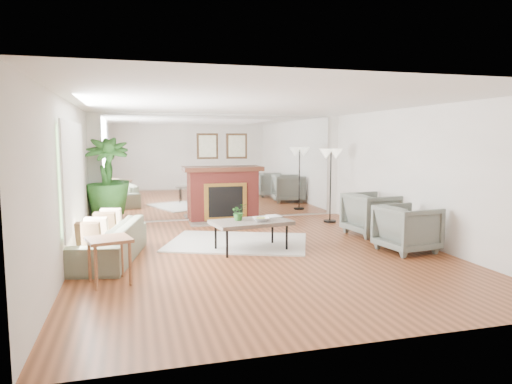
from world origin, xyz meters
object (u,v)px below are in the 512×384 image
object	(u,v)px
armchair_front	(407,228)
potted_ficus	(107,180)
fireplace	(224,193)
sofa	(109,241)
coffee_table	(251,223)
floor_lamp	(331,160)
side_table	(109,245)
armchair_back	(372,214)

from	to	relation	value
armchair_front	potted_ficus	distance (m)	6.21
fireplace	armchair_front	size ratio (longest dim) A/B	2.33
sofa	armchair_front	distance (m)	4.94
coffee_table	armchair_front	xyz separation A→B (m)	(2.55, -0.75, -0.08)
sofa	floor_lamp	xyz separation A→B (m)	(4.78, 2.17, 1.14)
armchair_front	potted_ficus	xyz separation A→B (m)	(-5.03, 3.58, 0.64)
side_table	potted_ficus	bearing A→B (deg)	92.94
floor_lamp	fireplace	bearing A→B (deg)	160.59
sofa	armchair_front	xyz separation A→B (m)	(4.88, -0.75, 0.10)
sofa	armchair_back	xyz separation A→B (m)	(5.00, 0.66, 0.12)
side_table	potted_ficus	world-z (taller)	potted_ficus
floor_lamp	potted_ficus	bearing A→B (deg)	172.41
armchair_back	floor_lamp	world-z (taller)	floor_lamp
sofa	potted_ficus	distance (m)	2.93
armchair_back	side_table	world-z (taller)	armchair_back
fireplace	side_table	distance (m)	4.86
armchair_front	side_table	distance (m)	4.85
armchair_back	potted_ficus	size ratio (longest dim) A/B	0.48
potted_ficus	floor_lamp	size ratio (longest dim) A/B	1.15
armchair_front	sofa	bearing A→B (deg)	73.69
armchair_back	potted_ficus	world-z (taller)	potted_ficus
coffee_table	armchair_back	world-z (taller)	armchair_back
fireplace	sofa	world-z (taller)	fireplace
coffee_table	sofa	world-z (taller)	sofa
fireplace	armchair_front	xyz separation A→B (m)	(2.43, -3.74, -0.26)
armchair_front	fireplace	bearing A→B (deg)	25.45
sofa	side_table	xyz separation A→B (m)	(0.06, -1.24, 0.21)
side_table	floor_lamp	bearing A→B (deg)	35.82
side_table	potted_ficus	xyz separation A→B (m)	(-0.21, 4.07, 0.53)
coffee_table	potted_ficus	world-z (taller)	potted_ficus
side_table	floor_lamp	distance (m)	5.90
side_table	fireplace	bearing A→B (deg)	60.53
armchair_front	side_table	bearing A→B (deg)	88.23
sofa	armchair_front	world-z (taller)	armchair_front
armchair_front	floor_lamp	distance (m)	3.11
potted_ficus	armchair_front	bearing A→B (deg)	-35.45
side_table	floor_lamp	xyz separation A→B (m)	(4.72, 3.41, 0.93)
potted_ficus	coffee_table	bearing A→B (deg)	-48.80
fireplace	coffee_table	world-z (taller)	fireplace
fireplace	side_table	size ratio (longest dim) A/B	3.11
fireplace	coffee_table	xyz separation A→B (m)	(-0.12, -2.99, -0.18)
armchair_front	side_table	size ratio (longest dim) A/B	1.33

